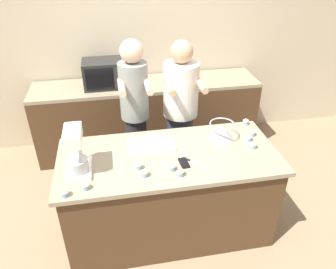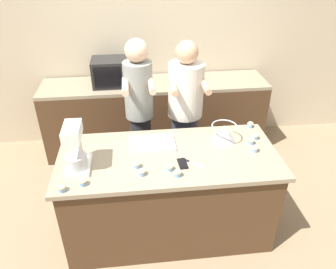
{
  "view_description": "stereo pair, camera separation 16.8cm",
  "coord_description": "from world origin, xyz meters",
  "px_view_note": "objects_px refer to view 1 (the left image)",
  "views": [
    {
      "loc": [
        -0.43,
        -2.28,
        2.51
      ],
      "look_at": [
        0.0,
        0.04,
        1.06
      ],
      "focal_mm": 35.0,
      "sensor_mm": 36.0,
      "label": 1
    },
    {
      "loc": [
        -0.27,
        -2.3,
        2.51
      ],
      "look_at": [
        0.0,
        0.04,
        1.06
      ],
      "focal_mm": 35.0,
      "sensor_mm": 36.0,
      "label": 2
    }
  ],
  "objects_px": {
    "stand_mixer": "(76,153)",
    "knife": "(192,161)",
    "cupcake_3": "(172,167)",
    "cupcake_5": "(252,133)",
    "cupcake_9": "(254,145)",
    "microwave_oven": "(103,74)",
    "cupcake_6": "(246,122)",
    "cupcake_8": "(86,186)",
    "baking_tray": "(151,144)",
    "cupcake_0": "(65,193)",
    "person_left": "(135,115)",
    "cupcake_7": "(139,166)",
    "cell_phone": "(184,163)",
    "cupcake_4": "(145,173)",
    "mixing_bowl": "(222,131)",
    "cupcake_2": "(249,138)",
    "cupcake_1": "(181,172)",
    "person_right": "(180,116)"
  },
  "relations": [
    {
      "from": "cupcake_0",
      "to": "cupcake_2",
      "type": "relative_size",
      "value": 1.0
    },
    {
      "from": "cupcake_5",
      "to": "cupcake_9",
      "type": "xyz_separation_m",
      "value": [
        -0.07,
        -0.2,
        0.0
      ]
    },
    {
      "from": "person_left",
      "to": "cupcake_7",
      "type": "xyz_separation_m",
      "value": [
        -0.06,
        -0.84,
        -0.01
      ]
    },
    {
      "from": "cupcake_9",
      "to": "cupcake_8",
      "type": "bearing_deg",
      "value": -168.69
    },
    {
      "from": "person_left",
      "to": "person_right",
      "type": "bearing_deg",
      "value": 0.17
    },
    {
      "from": "microwave_oven",
      "to": "cupcake_6",
      "type": "xyz_separation_m",
      "value": [
        1.37,
        -1.11,
        -0.19
      ]
    },
    {
      "from": "baking_tray",
      "to": "cupcake_0",
      "type": "height_order",
      "value": "cupcake_0"
    },
    {
      "from": "knife",
      "to": "cupcake_4",
      "type": "xyz_separation_m",
      "value": [
        -0.41,
        -0.12,
        0.03
      ]
    },
    {
      "from": "cupcake_9",
      "to": "cupcake_3",
      "type": "bearing_deg",
      "value": -166.76
    },
    {
      "from": "baking_tray",
      "to": "cupcake_1",
      "type": "xyz_separation_m",
      "value": [
        0.17,
        -0.47,
        0.01
      ]
    },
    {
      "from": "stand_mixer",
      "to": "knife",
      "type": "bearing_deg",
      "value": -2.68
    },
    {
      "from": "mixing_bowl",
      "to": "baking_tray",
      "type": "height_order",
      "value": "mixing_bowl"
    },
    {
      "from": "baking_tray",
      "to": "cupcake_6",
      "type": "xyz_separation_m",
      "value": [
        0.98,
        0.21,
        0.01
      ]
    },
    {
      "from": "cupcake_7",
      "to": "person_left",
      "type": "bearing_deg",
      "value": 86.25
    },
    {
      "from": "cupcake_3",
      "to": "cupcake_5",
      "type": "height_order",
      "value": "same"
    },
    {
      "from": "cupcake_1",
      "to": "cupcake_8",
      "type": "relative_size",
      "value": 1.0
    },
    {
      "from": "microwave_oven",
      "to": "cupcake_7",
      "type": "height_order",
      "value": "microwave_oven"
    },
    {
      "from": "mixing_bowl",
      "to": "cupcake_0",
      "type": "distance_m",
      "value": 1.47
    },
    {
      "from": "person_left",
      "to": "cupcake_4",
      "type": "height_order",
      "value": "person_left"
    },
    {
      "from": "cupcake_3",
      "to": "cupcake_8",
      "type": "relative_size",
      "value": 1.0
    },
    {
      "from": "person_right",
      "to": "mixing_bowl",
      "type": "bearing_deg",
      "value": -63.09
    },
    {
      "from": "mixing_bowl",
      "to": "cupcake_7",
      "type": "bearing_deg",
      "value": -158.5
    },
    {
      "from": "person_right",
      "to": "cupcake_3",
      "type": "distance_m",
      "value": 0.95
    },
    {
      "from": "person_left",
      "to": "cupcake_6",
      "type": "bearing_deg",
      "value": -16.36
    },
    {
      "from": "person_right",
      "to": "cupcake_0",
      "type": "distance_m",
      "value": 1.53
    },
    {
      "from": "cupcake_8",
      "to": "person_left",
      "type": "bearing_deg",
      "value": 65.3
    },
    {
      "from": "cupcake_9",
      "to": "cupcake_2",
      "type": "bearing_deg",
      "value": 86.96
    },
    {
      "from": "knife",
      "to": "cupcake_7",
      "type": "bearing_deg",
      "value": -178.36
    },
    {
      "from": "stand_mixer",
      "to": "cupcake_9",
      "type": "bearing_deg",
      "value": 2.24
    },
    {
      "from": "cell_phone",
      "to": "cupcake_8",
      "type": "bearing_deg",
      "value": -167.56
    },
    {
      "from": "cupcake_7",
      "to": "cupcake_1",
      "type": "bearing_deg",
      "value": -25.09
    },
    {
      "from": "cupcake_9",
      "to": "cupcake_4",
      "type": "bearing_deg",
      "value": -167.63
    },
    {
      "from": "baking_tray",
      "to": "microwave_oven",
      "type": "distance_m",
      "value": 1.38
    },
    {
      "from": "cupcake_7",
      "to": "cupcake_9",
      "type": "relative_size",
      "value": 1.0
    },
    {
      "from": "person_left",
      "to": "cell_phone",
      "type": "height_order",
      "value": "person_left"
    },
    {
      "from": "person_right",
      "to": "cupcake_8",
      "type": "bearing_deg",
      "value": -132.79
    },
    {
      "from": "cell_phone",
      "to": "cupcake_4",
      "type": "distance_m",
      "value": 0.35
    },
    {
      "from": "cupcake_8",
      "to": "person_right",
      "type": "bearing_deg",
      "value": 47.21
    },
    {
      "from": "person_right",
      "to": "cupcake_1",
      "type": "bearing_deg",
      "value": -102.25
    },
    {
      "from": "cupcake_0",
      "to": "cupcake_8",
      "type": "height_order",
      "value": "same"
    },
    {
      "from": "person_right",
      "to": "cupcake_8",
      "type": "xyz_separation_m",
      "value": [
        -0.94,
        -1.02,
        0.04
      ]
    },
    {
      "from": "cupcake_3",
      "to": "cupcake_7",
      "type": "relative_size",
      "value": 1.0
    },
    {
      "from": "stand_mixer",
      "to": "mixing_bowl",
      "type": "bearing_deg",
      "value": 11.46
    },
    {
      "from": "cupcake_0",
      "to": "cupcake_8",
      "type": "bearing_deg",
      "value": 19.91
    },
    {
      "from": "cupcake_9",
      "to": "microwave_oven",
      "type": "bearing_deg",
      "value": 129.98
    },
    {
      "from": "cupcake_3",
      "to": "cupcake_8",
      "type": "bearing_deg",
      "value": -170.92
    },
    {
      "from": "cupcake_1",
      "to": "cupcake_3",
      "type": "height_order",
      "value": "same"
    },
    {
      "from": "cupcake_4",
      "to": "cupcake_7",
      "type": "relative_size",
      "value": 1.0
    },
    {
      "from": "cupcake_5",
      "to": "cupcake_7",
      "type": "xyz_separation_m",
      "value": [
        -1.11,
        -0.31,
        0.0
      ]
    },
    {
      "from": "person_left",
      "to": "cupcake_4",
      "type": "xyz_separation_m",
      "value": [
        -0.02,
        -0.95,
        -0.01
      ]
    }
  ]
}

